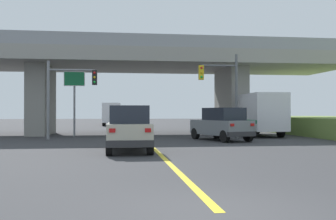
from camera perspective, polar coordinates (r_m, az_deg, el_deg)
name	(u,v)px	position (r m, az deg, el deg)	size (l,w,h in m)	color
ground	(139,134)	(32.17, -4.20, -3.45)	(160.00, 160.00, 0.00)	#353538
overpass_bridge	(139,69)	(32.31, -4.19, 5.86)	(33.49, 8.93, 7.28)	gray
lane_divider_stripe	(156,150)	(18.25, -1.78, -5.79)	(0.20, 22.90, 0.01)	yellow
suv_lead	(129,129)	(17.61, -5.68, -2.69)	(1.91, 4.42, 2.02)	#B7B29E
suv_crossing	(222,124)	(24.71, 7.71, -2.02)	(3.17, 4.95, 2.02)	slate
box_truck	(257,114)	(30.12, 12.68, -0.56)	(2.33, 7.00, 3.08)	navy
sedan_oncoming	(123,120)	(36.78, -6.55, -1.49)	(1.93, 4.32, 2.02)	#2D4C33
traffic_signal_nearside	(224,86)	(26.63, 8.05, 3.46)	(2.65, 0.36, 5.62)	#56595E
traffic_signal_farside	(66,89)	(26.42, -14.45, 2.97)	(3.18, 0.36, 5.04)	slate
highway_sign	(74,88)	(28.89, -13.31, 3.15)	(1.46, 0.17, 4.80)	slate
semi_truck_distant	(112,114)	(53.49, -8.11, -0.53)	(2.33, 7.41, 2.96)	red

